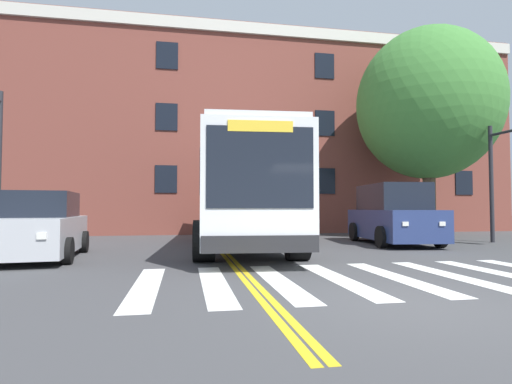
# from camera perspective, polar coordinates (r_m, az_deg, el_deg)

# --- Properties ---
(ground_plane) EXTENTS (120.00, 120.00, 0.00)m
(ground_plane) POSITION_cam_1_polar(r_m,az_deg,el_deg) (6.34, 22.32, -14.60)
(ground_plane) COLOR #424244
(crosswalk) EXTENTS (10.06, 3.92, 0.01)m
(crosswalk) POSITION_cam_1_polar(r_m,az_deg,el_deg) (8.52, 19.46, -11.40)
(crosswalk) COLOR white
(crosswalk) RESTS_ON ground
(lane_line_yellow_inner) EXTENTS (0.12, 36.00, 0.01)m
(lane_line_yellow_inner) POSITION_cam_1_polar(r_m,az_deg,el_deg) (21.39, -7.20, -5.95)
(lane_line_yellow_inner) COLOR gold
(lane_line_yellow_inner) RESTS_ON ground
(lane_line_yellow_outer) EXTENTS (0.12, 36.00, 0.01)m
(lane_line_yellow_outer) POSITION_cam_1_polar(r_m,az_deg,el_deg) (21.40, -6.77, -5.95)
(lane_line_yellow_outer) COLOR gold
(lane_line_yellow_outer) RESTS_ON ground
(city_bus) EXTENTS (3.50, 10.69, 3.50)m
(city_bus) POSITION_cam_1_polar(r_m,az_deg,el_deg) (13.63, -2.02, -0.10)
(city_bus) COLOR white
(city_bus) RESTS_ON ground
(car_silver_near_lane) EXTENTS (2.41, 4.52, 1.82)m
(car_silver_near_lane) POSITION_cam_1_polar(r_m,az_deg,el_deg) (12.34, -28.54, -4.53)
(car_silver_near_lane) COLOR #B7BABF
(car_silver_near_lane) RESTS_ON ground
(car_navy_far_lane) EXTENTS (2.69, 5.00, 2.28)m
(car_navy_far_lane) POSITION_cam_1_polar(r_m,az_deg,el_deg) (16.12, 18.94, -3.22)
(car_navy_far_lane) COLOR navy
(car_navy_far_lane) RESTS_ON ground
(traffic_light_overhead) EXTENTS (0.35, 2.82, 4.64)m
(traffic_light_overhead) POSITION_cam_1_polar(r_m,az_deg,el_deg) (15.58, -0.82, 3.88)
(traffic_light_overhead) COLOR #28282D
(traffic_light_overhead) RESTS_ON ground
(street_tree_curbside_large) EXTENTS (8.67, 8.81, 9.91)m
(street_tree_curbside_large) POSITION_cam_1_polar(r_m,az_deg,el_deg) (21.16, 23.32, 11.43)
(street_tree_curbside_large) COLOR brown
(street_tree_curbside_large) RESTS_ON ground
(building_facade) EXTENTS (31.81, 7.96, 11.37)m
(building_facade) POSITION_cam_1_polar(r_m,az_deg,el_deg) (25.19, -2.50, 7.57)
(building_facade) COLOR brown
(building_facade) RESTS_ON ground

